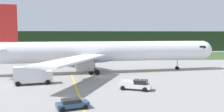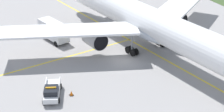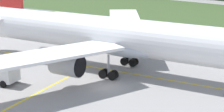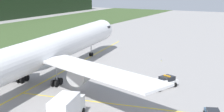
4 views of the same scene
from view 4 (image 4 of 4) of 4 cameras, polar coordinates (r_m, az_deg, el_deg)
ground at (r=56.66m, az=-6.18°, el=-4.94°), size 320.00×320.00×0.00m
taxiway_centerline_main at (r=61.33m, az=-10.45°, el=-3.73°), size 81.55×13.04×0.01m
taxiway_centerline_spur at (r=46.73m, az=5.99°, el=-8.73°), size 6.45×39.40×0.01m
airliner at (r=59.38m, az=-11.06°, el=0.80°), size 60.79×46.92×16.18m
ops_pickup_truck at (r=55.46m, az=8.77°, el=-4.42°), size 5.83×3.91×1.94m
catering_truck at (r=41.71m, az=-7.73°, el=-8.75°), size 7.34×4.10×3.58m
apron_cone at (r=57.12m, az=6.66°, el=-4.45°), size 0.56×0.56×0.70m
taxiway_edge_light_east at (r=73.99m, az=8.34°, el=-0.71°), size 0.12×0.12×0.43m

